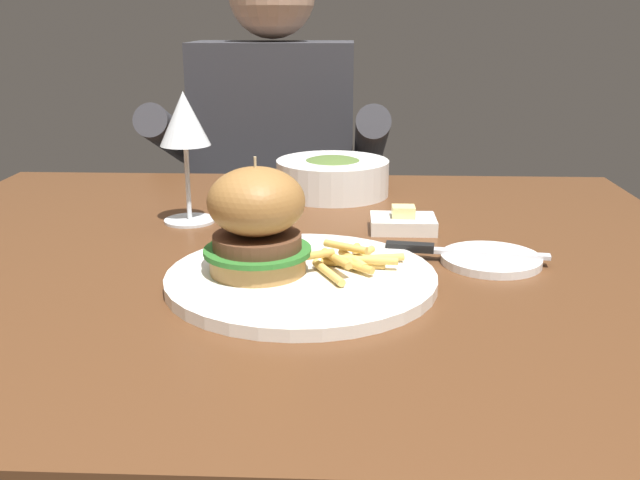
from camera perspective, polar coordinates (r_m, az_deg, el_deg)
name	(u,v)px	position (r m, az deg, el deg)	size (l,w,h in m)	color
dining_table	(287,315)	(0.96, -2.69, -6.03)	(1.13, 0.95, 0.74)	#56331C
main_plate	(301,279)	(0.81, -1.51, -3.11)	(0.31, 0.31, 0.01)	white
burger_sandwich	(257,220)	(0.80, -5.09, 1.57)	(0.12, 0.12, 0.13)	#B78447
fries_pile	(350,259)	(0.82, 2.40, -1.56)	(0.13, 0.13, 0.03)	gold
wine_glass	(185,125)	(1.05, -10.79, 9.04)	(0.08, 0.08, 0.19)	silver
bread_plate	(491,259)	(0.90, 13.52, -1.52)	(0.12, 0.12, 0.01)	white
table_knife	(451,250)	(0.90, 10.41, -0.82)	(0.20, 0.04, 0.01)	silver
butter_dish	(403,223)	(1.02, 6.66, 1.40)	(0.09, 0.07, 0.04)	white
soup_bowl	(333,176)	(1.22, 1.01, 5.15)	(0.19, 0.19, 0.07)	white
diner_person	(276,222)	(1.70, -3.54, 1.42)	(0.51, 0.36, 1.18)	#282833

